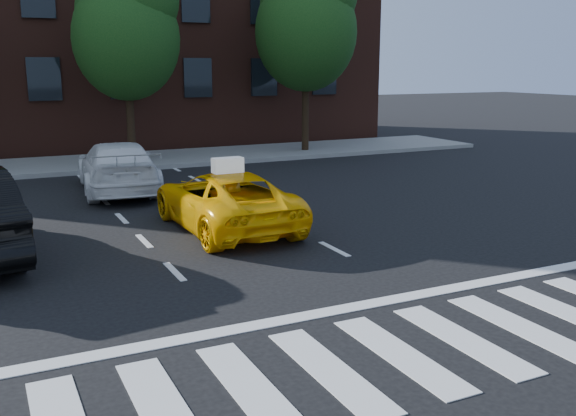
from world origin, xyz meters
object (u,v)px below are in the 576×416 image
at_px(tree_right, 307,19).
at_px(white_suv, 118,167).
at_px(taxi, 225,200).
at_px(tree_mid, 127,25).

height_order(tree_right, white_suv, tree_right).
relative_size(tree_right, taxi, 1.68).
relative_size(tree_right, white_suv, 1.57).
bearing_deg(taxi, white_suv, -77.66).
distance_m(tree_mid, white_suv, 6.58).
bearing_deg(tree_mid, tree_right, -0.00).
bearing_deg(tree_mid, taxi, -91.50).
bearing_deg(tree_right, taxi, -125.64).
bearing_deg(tree_right, white_suv, -150.17).
height_order(tree_mid, white_suv, tree_mid).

